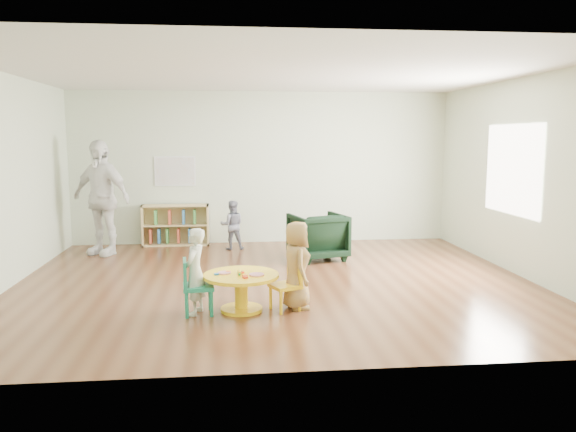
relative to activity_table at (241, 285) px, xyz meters
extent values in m
plane|color=#532E1A|center=(0.49, 1.25, -0.30)|extent=(7.00, 7.00, 0.00)
cube|color=silver|center=(0.49, 1.25, 2.45)|extent=(7.00, 6.00, 0.10)
cube|color=#B7C6AA|center=(0.49, 4.25, 1.10)|extent=(7.00, 0.10, 2.80)
cube|color=#B7C6AA|center=(0.49, -1.75, 1.10)|extent=(7.00, 0.10, 2.80)
cube|color=#B7C6AA|center=(-3.01, 1.25, 1.10)|extent=(0.10, 6.00, 2.80)
cube|color=#B7C6AA|center=(3.99, 1.25, 1.10)|extent=(0.10, 6.00, 2.80)
cube|color=white|center=(3.97, 1.55, 1.20)|extent=(0.02, 1.60, 1.30)
cylinder|color=yellow|center=(0.00, 0.00, -0.10)|extent=(0.15, 0.15, 0.39)
cylinder|color=yellow|center=(0.00, 0.00, -0.28)|extent=(0.48, 0.48, 0.04)
cylinder|color=yellow|center=(0.00, 0.00, 0.11)|extent=(0.86, 0.86, 0.04)
cylinder|color=#D37A81|center=(-0.19, 0.05, 0.14)|extent=(0.15, 0.15, 0.02)
cylinder|color=#D37A81|center=(0.17, -0.08, 0.14)|extent=(0.17, 0.17, 0.02)
cylinder|color=yellow|center=(-0.02, -0.02, 0.15)|extent=(0.05, 0.12, 0.04)
cylinder|color=#167D35|center=(-0.02, -0.10, 0.15)|extent=(0.02, 0.05, 0.02)
cylinder|color=#167D35|center=(-0.02, 0.07, 0.15)|extent=(0.02, 0.05, 0.02)
cube|color=red|center=(0.01, 0.04, 0.14)|extent=(0.06, 0.06, 0.02)
cube|color=#FF5415|center=(-0.15, 0.08, 0.14)|extent=(0.06, 0.05, 0.02)
cube|color=blue|center=(-0.28, -0.02, 0.14)|extent=(0.06, 0.05, 0.02)
cube|color=#167D35|center=(-0.01, 0.05, 0.14)|extent=(0.06, 0.05, 0.02)
cube|color=red|center=(0.04, -0.20, 0.14)|extent=(0.07, 0.07, 0.02)
cube|color=#FF5415|center=(0.04, -0.13, 0.14)|extent=(0.06, 0.06, 0.02)
cube|color=#17805E|center=(-0.48, -0.07, 0.01)|extent=(0.36, 0.36, 0.04)
cube|color=#17805E|center=(-0.62, -0.08, 0.18)|extent=(0.06, 0.34, 0.29)
cylinder|color=#17805E|center=(-0.62, 0.05, -0.15)|extent=(0.04, 0.04, 0.29)
cylinder|color=#17805E|center=(-0.60, -0.21, -0.15)|extent=(0.04, 0.04, 0.29)
cylinder|color=#17805E|center=(-0.36, 0.08, -0.15)|extent=(0.04, 0.04, 0.29)
cylinder|color=#17805E|center=(-0.33, -0.19, -0.15)|extent=(0.04, 0.04, 0.29)
cube|color=yellow|center=(0.50, -0.03, -0.01)|extent=(0.40, 0.40, 0.04)
cube|color=yellow|center=(0.62, 0.03, 0.14)|extent=(0.15, 0.29, 0.26)
cylinder|color=yellow|center=(0.66, -0.09, -0.17)|extent=(0.04, 0.04, 0.26)
cylinder|color=yellow|center=(0.56, 0.13, -0.17)|extent=(0.04, 0.04, 0.26)
cylinder|color=yellow|center=(0.44, -0.19, -0.17)|extent=(0.04, 0.04, 0.26)
cylinder|color=yellow|center=(0.34, 0.03, -0.17)|extent=(0.04, 0.04, 0.26)
cube|color=tan|center=(-1.70, 4.08, 0.08)|extent=(0.03, 0.30, 0.75)
cube|color=tan|center=(-0.53, 4.08, 0.08)|extent=(0.03, 0.30, 0.75)
cube|color=tan|center=(-1.11, 4.08, -0.28)|extent=(1.20, 0.30, 0.03)
cube|color=tan|center=(-1.11, 4.08, 0.44)|extent=(1.20, 0.30, 0.03)
cube|color=tan|center=(-1.11, 4.08, 0.08)|extent=(1.14, 0.28, 0.03)
cube|color=tan|center=(-1.11, 4.22, 0.08)|extent=(1.20, 0.02, 0.75)
cube|color=#CE5137|center=(-1.56, 4.06, -0.12)|extent=(0.04, 0.18, 0.26)
cube|color=#3880C7|center=(-1.41, 4.06, -0.12)|extent=(0.04, 0.18, 0.26)
cube|color=#4DA24A|center=(-1.26, 4.06, -0.12)|extent=(0.04, 0.18, 0.26)
cube|color=#CE5137|center=(-1.06, 4.06, -0.12)|extent=(0.04, 0.18, 0.26)
cube|color=#3880C7|center=(-0.86, 4.06, -0.12)|extent=(0.04, 0.18, 0.26)
cube|color=#4DA24A|center=(-1.46, 4.06, 0.23)|extent=(0.04, 0.18, 0.26)
cube|color=#CE5137|center=(-1.21, 4.06, 0.23)|extent=(0.04, 0.18, 0.26)
cube|color=#3880C7|center=(-0.96, 4.06, 0.23)|extent=(0.04, 0.18, 0.26)
cube|color=#4DA24A|center=(-0.76, 4.06, 0.23)|extent=(0.04, 0.18, 0.26)
cube|color=white|center=(-1.11, 4.24, 1.05)|extent=(0.74, 0.01, 0.54)
cube|color=#E54630|center=(-1.11, 4.23, 1.05)|extent=(0.70, 0.00, 0.50)
imported|color=black|center=(1.29, 2.63, 0.08)|extent=(0.99, 1.00, 0.75)
imported|color=silver|center=(-0.51, -0.06, 0.19)|extent=(0.32, 0.41, 0.97)
imported|color=yellow|center=(0.64, 0.04, 0.21)|extent=(0.37, 0.53, 1.01)
imported|color=#181D3C|center=(-0.08, 3.57, 0.14)|extent=(0.43, 0.34, 0.87)
imported|color=white|center=(-2.26, 3.39, 0.67)|extent=(1.21, 0.97, 1.93)
camera|label=1|loc=(-0.11, -6.21, 1.66)|focal=35.00mm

